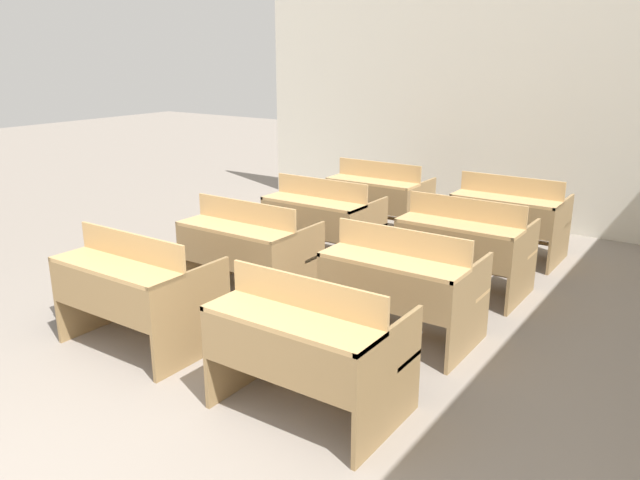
{
  "coord_description": "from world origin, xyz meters",
  "views": [
    {
      "loc": [
        2.73,
        -1.01,
        2.12
      ],
      "look_at": [
        0.16,
        2.72,
        0.74
      ],
      "focal_mm": 35.0,
      "sensor_mm": 36.0,
      "label": 1
    }
  ],
  "objects_px": {
    "bench_third_left": "(322,219)",
    "bench_front_left": "(137,288)",
    "schoolbag": "(75,294)",
    "bench_second_right": "(402,283)",
    "bench_front_right": "(308,344)",
    "bench_back_right": "(509,216)",
    "bench_back_left": "(379,197)",
    "bench_third_right": "(464,244)",
    "bench_second_left": "(248,248)"
  },
  "relations": [
    {
      "from": "bench_third_right",
      "to": "bench_back_left",
      "type": "xyz_separation_m",
      "value": [
        -1.56,
        1.22,
        0.0
      ]
    },
    {
      "from": "bench_third_left",
      "to": "bench_third_right",
      "type": "relative_size",
      "value": 1.0
    },
    {
      "from": "bench_back_left",
      "to": "bench_front_left",
      "type": "bearing_deg",
      "value": -90.09
    },
    {
      "from": "bench_second_right",
      "to": "bench_third_right",
      "type": "distance_m",
      "value": 1.19
    },
    {
      "from": "bench_front_right",
      "to": "bench_back_left",
      "type": "bearing_deg",
      "value": 113.19
    },
    {
      "from": "bench_second_right",
      "to": "schoolbag",
      "type": "distance_m",
      "value": 2.66
    },
    {
      "from": "bench_front_right",
      "to": "bench_front_left",
      "type": "bearing_deg",
      "value": 179.03
    },
    {
      "from": "bench_third_right",
      "to": "bench_front_right",
      "type": "bearing_deg",
      "value": -90.1
    },
    {
      "from": "bench_second_left",
      "to": "bench_back_left",
      "type": "relative_size",
      "value": 1.0
    },
    {
      "from": "bench_front_right",
      "to": "bench_third_right",
      "type": "height_order",
      "value": "same"
    },
    {
      "from": "bench_front_right",
      "to": "bench_second_right",
      "type": "distance_m",
      "value": 1.22
    },
    {
      "from": "bench_front_left",
      "to": "bench_third_left",
      "type": "relative_size",
      "value": 1.0
    },
    {
      "from": "bench_front_left",
      "to": "bench_second_right",
      "type": "xyz_separation_m",
      "value": [
        1.55,
        1.2,
        0.0
      ]
    },
    {
      "from": "bench_front_right",
      "to": "schoolbag",
      "type": "height_order",
      "value": "bench_front_right"
    },
    {
      "from": "bench_back_left",
      "to": "bench_back_right",
      "type": "relative_size",
      "value": 1.0
    },
    {
      "from": "bench_third_left",
      "to": "schoolbag",
      "type": "height_order",
      "value": "bench_third_left"
    },
    {
      "from": "bench_back_right",
      "to": "schoolbag",
      "type": "distance_m",
      "value": 4.31
    },
    {
      "from": "bench_front_left",
      "to": "bench_second_left",
      "type": "bearing_deg",
      "value": 88.7
    },
    {
      "from": "bench_third_left",
      "to": "bench_front_left",
      "type": "bearing_deg",
      "value": -90.47
    },
    {
      "from": "bench_third_right",
      "to": "schoolbag",
      "type": "distance_m",
      "value": 3.37
    },
    {
      "from": "bench_second_right",
      "to": "schoolbag",
      "type": "xyz_separation_m",
      "value": [
        -2.38,
        -1.17,
        -0.24
      ]
    },
    {
      "from": "schoolbag",
      "to": "bench_third_right",
      "type": "bearing_deg",
      "value": 44.62
    },
    {
      "from": "bench_third_left",
      "to": "bench_front_right",
      "type": "bearing_deg",
      "value": -57.45
    },
    {
      "from": "bench_back_right",
      "to": "bench_second_left",
      "type": "bearing_deg",
      "value": -122.82
    },
    {
      "from": "bench_back_left",
      "to": "bench_back_right",
      "type": "xyz_separation_m",
      "value": [
        1.57,
        -0.0,
        0.0
      ]
    },
    {
      "from": "bench_front_left",
      "to": "bench_back_left",
      "type": "height_order",
      "value": "same"
    },
    {
      "from": "bench_front_left",
      "to": "bench_third_left",
      "type": "height_order",
      "value": "same"
    },
    {
      "from": "bench_third_right",
      "to": "bench_back_right",
      "type": "bearing_deg",
      "value": 89.71
    },
    {
      "from": "bench_back_right",
      "to": "schoolbag",
      "type": "relative_size",
      "value": 2.58
    },
    {
      "from": "bench_front_right",
      "to": "bench_back_right",
      "type": "height_order",
      "value": "same"
    },
    {
      "from": "bench_front_left",
      "to": "bench_back_right",
      "type": "relative_size",
      "value": 1.0
    },
    {
      "from": "bench_front_left",
      "to": "schoolbag",
      "type": "height_order",
      "value": "bench_front_left"
    },
    {
      "from": "bench_second_left",
      "to": "bench_third_left",
      "type": "xyz_separation_m",
      "value": [
        -0.01,
        1.18,
        0.0
      ]
    },
    {
      "from": "bench_front_left",
      "to": "bench_front_right",
      "type": "relative_size",
      "value": 1.0
    },
    {
      "from": "bench_front_left",
      "to": "bench_back_left",
      "type": "distance_m",
      "value": 3.61
    },
    {
      "from": "bench_front_left",
      "to": "schoolbag",
      "type": "bearing_deg",
      "value": 177.86
    },
    {
      "from": "bench_front_right",
      "to": "bench_second_left",
      "type": "height_order",
      "value": "same"
    },
    {
      "from": "bench_second_left",
      "to": "bench_second_right",
      "type": "bearing_deg",
      "value": -0.55
    },
    {
      "from": "bench_back_right",
      "to": "schoolbag",
      "type": "xyz_separation_m",
      "value": [
        -2.4,
        -3.58,
        -0.24
      ]
    },
    {
      "from": "bench_front_left",
      "to": "schoolbag",
      "type": "relative_size",
      "value": 2.58
    },
    {
      "from": "bench_front_right",
      "to": "schoolbag",
      "type": "bearing_deg",
      "value": 178.63
    },
    {
      "from": "bench_front_right",
      "to": "bench_second_right",
      "type": "height_order",
      "value": "same"
    },
    {
      "from": "schoolbag",
      "to": "bench_back_right",
      "type": "bearing_deg",
      "value": 56.16
    },
    {
      "from": "bench_second_right",
      "to": "bench_back_left",
      "type": "height_order",
      "value": "same"
    },
    {
      "from": "bench_back_left",
      "to": "bench_second_right",
      "type": "bearing_deg",
      "value": -57.3
    },
    {
      "from": "bench_second_left",
      "to": "bench_back_right",
      "type": "height_order",
      "value": "same"
    },
    {
      "from": "bench_front_left",
      "to": "bench_second_left",
      "type": "xyz_separation_m",
      "value": [
        0.03,
        1.21,
        0.0
      ]
    },
    {
      "from": "bench_front_right",
      "to": "bench_third_right",
      "type": "xyz_separation_m",
      "value": [
        0.0,
        2.42,
        0.0
      ]
    },
    {
      "from": "bench_second_left",
      "to": "bench_third_right",
      "type": "bearing_deg",
      "value": 37.47
    },
    {
      "from": "bench_third_right",
      "to": "bench_back_left",
      "type": "relative_size",
      "value": 1.0
    }
  ]
}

